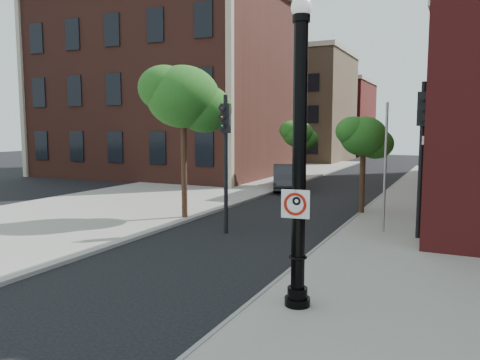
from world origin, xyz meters
The scene contains 16 objects.
ground centered at (0.00, 0.00, 0.00)m, with size 120.00×120.00×0.00m, color black.
sidewalk_right centered at (6.00, 10.00, 0.06)m, with size 8.00×60.00×0.12m, color gray.
sidewalk_left centered at (-9.00, 18.00, 0.06)m, with size 10.00×50.00×0.12m, color gray.
curb_edge centered at (2.05, 10.00, 0.07)m, with size 0.10×60.00×0.14m, color gray.
victorian_building centered at (-16.00, 23.97, 8.74)m, with size 18.60×14.60×17.95m.
bg_building_tan_a centered at (-12.00, 44.00, 6.00)m, with size 12.00×12.00×12.00m, color #7D6344.
bg_building_red centered at (-12.00, 58.00, 5.00)m, with size 12.00×12.00×10.00m, color maroon.
lamppost centered at (3.03, 0.25, 2.99)m, with size 0.55×0.55×6.47m.
no_parking_sign centered at (3.01, 0.09, 2.33)m, with size 0.59×0.11×0.59m.
parked_car centered at (-3.74, 18.35, 0.79)m, with size 1.67×4.79×1.58m, color #2A2A2F.
traffic_signal_left centered at (-1.70, 6.11, 3.40)m, with size 0.37×0.44×5.05m.
traffic_signal_right centered at (4.80, 7.86, 3.64)m, with size 0.36×0.45×5.40m.
utility_pole centered at (3.57, 8.41, 2.39)m, with size 0.10×0.10×4.77m, color #999999.
street_tree_a centered at (-4.38, 7.67, 5.07)m, with size 3.56×3.22×6.41m.
street_tree_b centered at (-3.64, 20.23, 3.39)m, with size 2.39×2.16×4.31m.
street_tree_c centered at (2.13, 11.97, 3.44)m, with size 2.42×2.19×4.36m.
Camera 1 is at (6.05, -8.94, 3.90)m, focal length 35.00 mm.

